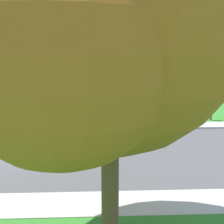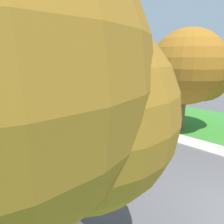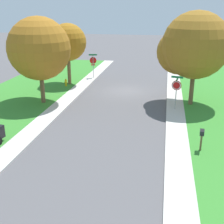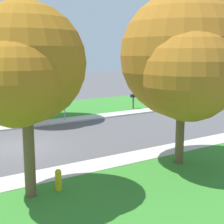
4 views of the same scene
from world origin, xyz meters
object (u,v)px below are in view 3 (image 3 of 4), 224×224
(tree_sidewalk_far, at_px, (37,50))
(tree_across_right, at_px, (191,47))
(fire_hydrant, at_px, (66,83))
(stop_sign_near_corner, at_px, (93,62))
(stop_sign_far_corner, at_px, (176,87))
(tree_sidewalk_mid, at_px, (66,43))
(mailbox, at_px, (202,135))

(tree_sidewalk_far, relative_size, tree_across_right, 0.94)
(tree_sidewalk_far, relative_size, fire_hydrant, 8.61)
(stop_sign_near_corner, xyz_separation_m, tree_sidewalk_far, (2.29, 9.54, 2.56))
(stop_sign_far_corner, height_order, tree_sidewalk_mid, tree_sidewalk_mid)
(tree_sidewalk_far, distance_m, tree_sidewalk_mid, 6.42)
(stop_sign_near_corner, distance_m, stop_sign_far_corner, 13.18)
(tree_sidewalk_far, distance_m, fire_hydrant, 6.67)
(mailbox, bearing_deg, tree_sidewalk_far, -28.96)
(stop_sign_far_corner, xyz_separation_m, tree_sidewalk_mid, (11.02, -6.47, 2.38))
(stop_sign_near_corner, distance_m, tree_across_right, 13.01)
(stop_sign_near_corner, relative_size, mailbox, 2.11)
(tree_sidewalk_mid, distance_m, fire_hydrant, 3.98)
(tree_sidewalk_far, distance_m, mailbox, 14.85)
(stop_sign_near_corner, xyz_separation_m, tree_sidewalk_mid, (1.98, 3.13, 2.39))
(tree_sidewalk_far, relative_size, mailbox, 5.46)
(fire_hydrant, relative_size, mailbox, 0.63)
(tree_sidewalk_mid, bearing_deg, stop_sign_far_corner, 149.57)
(tree_sidewalk_mid, distance_m, mailbox, 18.50)
(stop_sign_far_corner, bearing_deg, tree_sidewalk_mid, -30.43)
(tree_sidewalk_far, height_order, tree_sidewalk_mid, tree_sidewalk_far)
(stop_sign_far_corner, bearing_deg, stop_sign_near_corner, -46.74)
(fire_hydrant, bearing_deg, tree_sidewalk_mid, -83.34)
(tree_sidewalk_far, bearing_deg, tree_sidewalk_mid, -92.77)
(tree_across_right, height_order, mailbox, tree_across_right)
(stop_sign_far_corner, relative_size, tree_across_right, 0.37)
(stop_sign_near_corner, relative_size, tree_sidewalk_mid, 0.44)
(stop_sign_near_corner, distance_m, mailbox, 19.53)
(tree_across_right, bearing_deg, fire_hydrant, -16.61)
(tree_sidewalk_mid, relative_size, tree_across_right, 0.83)
(tree_sidewalk_mid, bearing_deg, mailbox, 132.62)
(tree_sidewalk_mid, height_order, mailbox, tree_sidewalk_mid)
(tree_sidewalk_far, bearing_deg, tree_across_right, -171.81)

